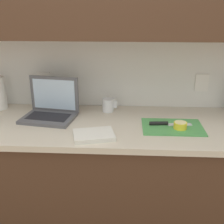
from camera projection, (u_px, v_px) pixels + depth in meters
The scene contains 8 objects.
wall_back at pixel (95, 14), 1.73m from camera, with size 5.20×0.38×2.60m.
counter_unit at pixel (91, 185), 1.89m from camera, with size 2.54×0.65×0.93m.
laptop at pixel (51, 108), 1.80m from camera, with size 0.36×0.29×0.25m.
cutting_board at pixel (172, 127), 1.66m from camera, with size 0.35×0.24×0.01m, color #4C9E51.
knife at pixel (163, 124), 1.67m from camera, with size 0.25×0.05×0.02m.
lemon_half_cut at pixel (180, 125), 1.62m from camera, with size 0.08×0.08×0.04m.
measuring_cup at pixel (108, 105), 1.90m from camera, with size 0.10×0.08×0.09m.
dish_towel at pixel (94, 135), 1.54m from camera, with size 0.22×0.16×0.02m, color silver.
Camera 1 is at (0.21, -1.58, 1.61)m, focal length 45.00 mm.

